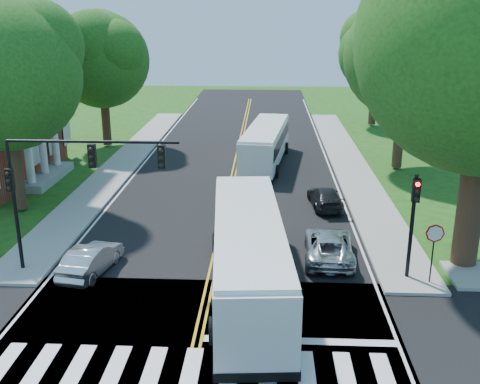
# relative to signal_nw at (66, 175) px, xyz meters

# --- Properties ---
(ground) EXTENTS (140.00, 140.00, 0.00)m
(ground) POSITION_rel_signal_nw_xyz_m (5.86, -6.43, -4.38)
(ground) COLOR #1A4A12
(ground) RESTS_ON ground
(road) EXTENTS (14.00, 96.00, 0.01)m
(road) POSITION_rel_signal_nw_xyz_m (5.86, 11.57, -4.37)
(road) COLOR black
(road) RESTS_ON ground
(cross_road) EXTENTS (60.00, 12.00, 0.01)m
(cross_road) POSITION_rel_signal_nw_xyz_m (5.86, -6.43, -4.37)
(cross_road) COLOR black
(cross_road) RESTS_ON ground
(center_line) EXTENTS (0.36, 70.00, 0.01)m
(center_line) POSITION_rel_signal_nw_xyz_m (5.86, 15.57, -4.36)
(center_line) COLOR gold
(center_line) RESTS_ON road
(edge_line_w) EXTENTS (0.12, 70.00, 0.01)m
(edge_line_w) POSITION_rel_signal_nw_xyz_m (-0.94, 15.57, -4.36)
(edge_line_w) COLOR silver
(edge_line_w) RESTS_ON road
(edge_line_e) EXTENTS (0.12, 70.00, 0.01)m
(edge_line_e) POSITION_rel_signal_nw_xyz_m (12.66, 15.57, -4.36)
(edge_line_e) COLOR silver
(edge_line_e) RESTS_ON road
(crosswalk) EXTENTS (12.60, 3.00, 0.01)m
(crosswalk) POSITION_rel_signal_nw_xyz_m (5.86, -6.93, -4.36)
(crosswalk) COLOR silver
(crosswalk) RESTS_ON road
(stop_bar) EXTENTS (6.60, 0.40, 0.01)m
(stop_bar) POSITION_rel_signal_nw_xyz_m (9.36, -4.83, -4.36)
(stop_bar) COLOR silver
(stop_bar) RESTS_ON road
(sidewalk_nw) EXTENTS (2.60, 40.00, 0.15)m
(sidewalk_nw) POSITION_rel_signal_nw_xyz_m (-2.44, 18.57, -4.30)
(sidewalk_nw) COLOR gray
(sidewalk_nw) RESTS_ON ground
(sidewalk_ne) EXTENTS (2.60, 40.00, 0.15)m
(sidewalk_ne) POSITION_rel_signal_nw_xyz_m (14.16, 18.57, -4.30)
(sidewalk_ne) COLOR gray
(sidewalk_ne) RESTS_ON ground
(tree_west_near) EXTENTS (8.00, 8.00, 11.40)m
(tree_west_near) POSITION_rel_signal_nw_xyz_m (-5.64, 7.57, 3.15)
(tree_west_near) COLOR #372716
(tree_west_near) RESTS_ON ground
(tree_west_far) EXTENTS (7.60, 7.60, 10.67)m
(tree_west_far) POSITION_rel_signal_nw_xyz_m (-5.14, 23.57, 2.62)
(tree_west_far) COLOR #372716
(tree_west_far) RESTS_ON ground
(tree_east_mid) EXTENTS (8.40, 8.40, 11.93)m
(tree_east_mid) POSITION_rel_signal_nw_xyz_m (17.36, 17.57, 3.48)
(tree_east_mid) COLOR #372716
(tree_east_mid) RESTS_ON ground
(tree_east_far) EXTENTS (7.20, 7.20, 10.34)m
(tree_east_far) POSITION_rel_signal_nw_xyz_m (18.36, 33.57, 2.48)
(tree_east_far) COLOR #372716
(tree_east_far) RESTS_ON ground
(signal_nw) EXTENTS (7.15, 0.46, 5.66)m
(signal_nw) POSITION_rel_signal_nw_xyz_m (0.00, 0.00, 0.00)
(signal_nw) COLOR black
(signal_nw) RESTS_ON ground
(signal_ne) EXTENTS (0.30, 0.46, 4.40)m
(signal_ne) POSITION_rel_signal_nw_xyz_m (14.06, 0.01, -1.41)
(signal_ne) COLOR black
(signal_ne) RESTS_ON ground
(stop_sign) EXTENTS (0.76, 0.08, 2.53)m
(stop_sign) POSITION_rel_signal_nw_xyz_m (14.86, -0.45, -2.35)
(stop_sign) COLOR black
(stop_sign) RESTS_ON ground
(bus_lead) EXTENTS (3.62, 12.23, 3.12)m
(bus_lead) POSITION_rel_signal_nw_xyz_m (7.46, -1.38, -2.72)
(bus_lead) COLOR silver
(bus_lead) RESTS_ON road
(bus_follow) EXTENTS (3.70, 11.17, 2.83)m
(bus_follow) POSITION_rel_signal_nw_xyz_m (8.01, 18.34, -2.87)
(bus_follow) COLOR silver
(bus_follow) RESTS_ON road
(hatchback) EXTENTS (1.98, 3.97, 1.25)m
(hatchback) POSITION_rel_signal_nw_xyz_m (0.70, -0.01, -3.74)
(hatchback) COLOR #B9BCC1
(hatchback) RESTS_ON road
(suv) EXTENTS (2.36, 4.70, 1.28)m
(suv) POSITION_rel_signal_nw_xyz_m (10.98, 1.97, -3.73)
(suv) COLOR #B4B7BB
(suv) RESTS_ON road
(dark_sedan) EXTENTS (1.98, 4.08, 1.14)m
(dark_sedan) POSITION_rel_signal_nw_xyz_m (11.49, 9.06, -3.80)
(dark_sedan) COLOR black
(dark_sedan) RESTS_ON road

